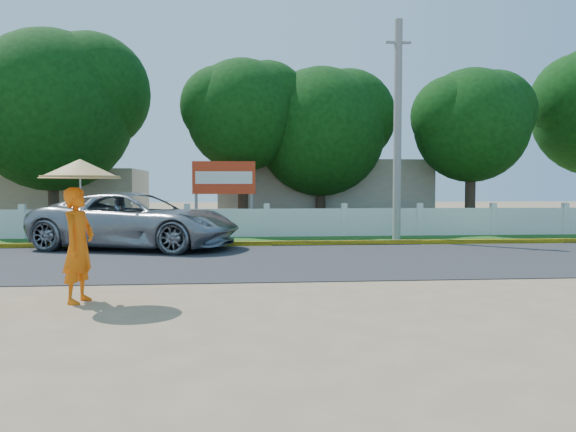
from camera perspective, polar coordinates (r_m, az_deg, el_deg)
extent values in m
plane|color=#9E8460|center=(10.43, 0.99, -7.73)|extent=(120.00, 120.00, 0.00)
cube|color=#38383A|center=(14.86, -0.86, -4.47)|extent=(60.00, 7.00, 0.02)
cube|color=#2D601E|center=(20.06, -1.97, -2.51)|extent=(60.00, 3.50, 0.03)
cube|color=yellow|center=(18.37, -1.68, -2.82)|extent=(40.00, 0.18, 0.16)
cube|color=silver|center=(21.46, -2.19, -0.72)|extent=(40.00, 0.10, 1.10)
cube|color=#B7AD99|center=(28.49, 3.15, 2.31)|extent=(10.00, 6.00, 3.20)
cube|color=#B7AD99|center=(30.52, -22.09, 1.76)|extent=(8.00, 5.00, 2.80)
cylinder|color=gray|center=(20.40, 11.06, 8.44)|extent=(0.28, 0.28, 7.79)
imported|color=#94969B|center=(18.01, -15.13, -0.48)|extent=(6.92, 4.68, 1.76)
imported|color=#E6600C|center=(10.00, -20.51, -2.80)|extent=(0.63, 0.80, 1.93)
cylinder|color=gray|center=(9.95, -20.31, 1.46)|extent=(0.03, 0.03, 1.25)
cone|color=tan|center=(9.95, -20.37, 4.53)|extent=(1.32, 1.32, 0.32)
cylinder|color=gray|center=(22.57, -9.30, 0.57)|extent=(0.12, 0.12, 2.00)
cylinder|color=gray|center=(22.52, -3.71, 0.60)|extent=(0.12, 0.12, 2.00)
cube|color=red|center=(22.50, -6.53, 3.89)|extent=(2.50, 0.12, 1.30)
cube|color=silver|center=(22.44, -6.53, 3.90)|extent=(2.25, 0.02, 0.49)
cylinder|color=#473828|center=(25.60, -22.72, 2.07)|extent=(0.44, 0.44, 3.26)
sphere|color=#104610|center=(25.79, -22.88, 9.82)|extent=(6.71, 6.71, 6.71)
cylinder|color=#473828|center=(25.44, 18.02, 2.11)|extent=(0.44, 0.44, 3.22)
sphere|color=#104610|center=(25.57, 18.13, 8.73)|extent=(4.86, 4.86, 4.86)
cylinder|color=#473828|center=(25.21, 3.32, 1.78)|extent=(0.44, 0.44, 2.81)
sphere|color=#104610|center=(25.32, 3.34, 8.53)|extent=(5.72, 5.72, 5.72)
cylinder|color=#473828|center=(24.22, -4.61, 2.75)|extent=(0.44, 0.44, 3.68)
sphere|color=#104610|center=(24.41, -4.64, 10.17)|extent=(4.78, 4.78, 4.78)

